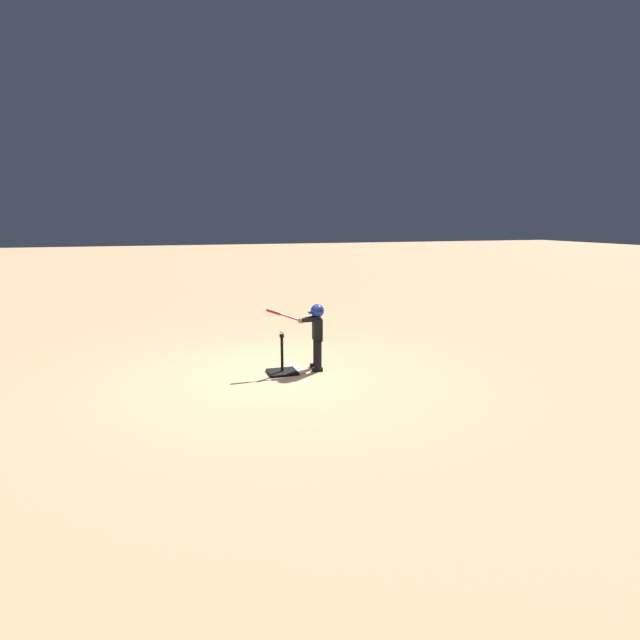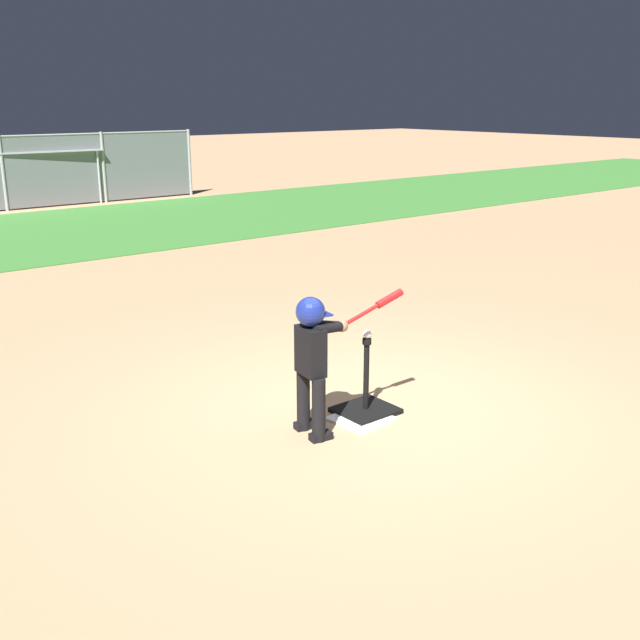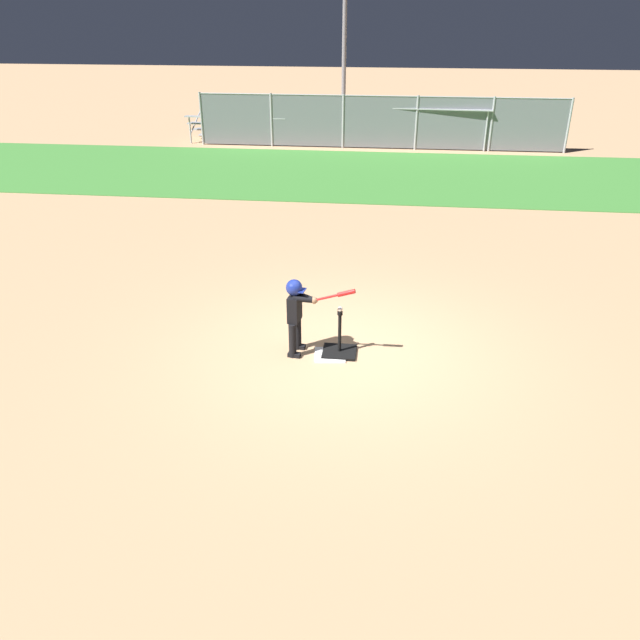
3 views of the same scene
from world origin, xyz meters
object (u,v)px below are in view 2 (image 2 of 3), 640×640
batting_tee (366,404)px  bleachers_center (25,177)px  batter_child (314,348)px  baseball (367,334)px

batting_tee → bleachers_center: bearing=81.8°
batting_tee → batter_child: (-0.60, -0.05, 0.65)m
batting_tee → baseball: size_ratio=9.09×
batting_tee → baseball: 0.63m
batting_tee → bleachers_center: (2.22, 15.40, 0.60)m
baseball → bleachers_center: bearing=81.8°
baseball → batting_tee: bearing=90.0°
batting_tee → batter_child: 0.89m
batter_child → baseball: 0.61m
batting_tee → baseball: bearing=-90.0°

